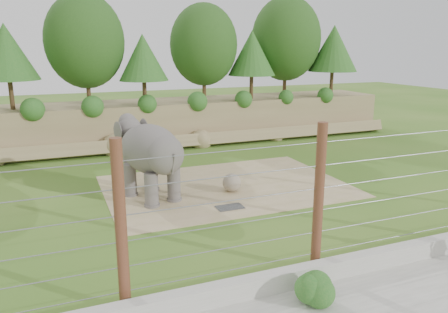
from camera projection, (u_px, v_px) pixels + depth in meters
name	position (u px, v px, depth m)	size (l,w,h in m)	color
ground	(245.00, 212.00, 15.71)	(90.00, 90.00, 0.00)	#386B1C
back_embankment	(167.00, 77.00, 26.34)	(30.00, 5.52, 8.77)	olive
dirt_patch	(226.00, 186.00, 18.58)	(10.00, 7.00, 0.02)	tan
drain_grate	(230.00, 207.00, 16.10)	(1.00, 0.60, 0.03)	#262628
elephant	(151.00, 160.00, 16.78)	(1.63, 3.80, 3.07)	#645D59
stone_ball	(232.00, 183.00, 17.79)	(0.76, 0.76, 0.76)	gray
retaining_wall	(326.00, 270.00, 11.15)	(26.00, 0.35, 0.50)	#A9A89E
barrier_fence	(319.00, 199.00, 11.17)	(20.26, 0.26, 4.00)	#50321C
walkway_shrub	(310.00, 288.00, 10.03)	(0.79, 0.79, 0.79)	#1F6120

